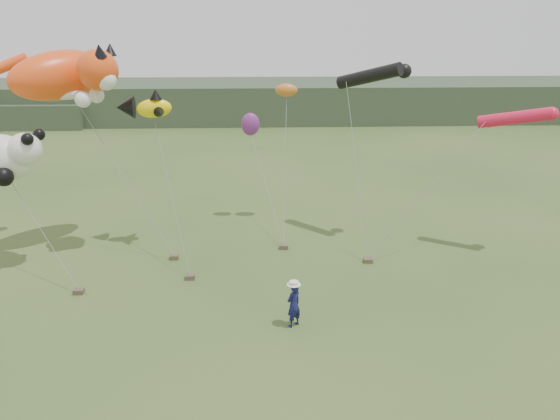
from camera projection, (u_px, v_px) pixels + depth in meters
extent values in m
plane|color=#385123|center=(255.00, 329.00, 19.56)|extent=(120.00, 120.00, 0.00)
cube|color=#2D3D28|center=(255.00, 100.00, 61.38)|extent=(90.00, 12.00, 4.00)
imported|color=#14164B|center=(294.00, 305.00, 19.47)|extent=(0.73, 0.71, 1.69)
cube|color=brown|center=(174.00, 257.00, 25.23)|extent=(0.39, 0.31, 0.20)
cube|color=brown|center=(190.00, 277.00, 23.27)|extent=(0.39, 0.31, 0.20)
cube|color=brown|center=(368.00, 260.00, 24.89)|extent=(0.39, 0.31, 0.20)
cube|color=brown|center=(79.00, 291.00, 22.03)|extent=(0.39, 0.31, 0.20)
cube|color=brown|center=(284.00, 247.00, 26.39)|extent=(0.39, 0.31, 0.20)
ellipsoid|color=#FF4D15|center=(60.00, 75.00, 24.40)|extent=(5.02, 4.94, 2.59)
sphere|color=#FF4D15|center=(98.00, 70.00, 23.46)|extent=(1.76, 1.76, 1.76)
cone|color=black|center=(99.00, 50.00, 22.73)|extent=(0.55, 0.67, 0.66)
cone|color=black|center=(110.00, 49.00, 23.67)|extent=(0.55, 0.63, 0.63)
sphere|color=white|center=(106.00, 80.00, 23.32)|extent=(0.88, 0.88, 0.88)
ellipsoid|color=white|center=(65.00, 94.00, 24.39)|extent=(1.73, 0.86, 0.54)
sphere|color=white|center=(83.00, 100.00, 23.26)|extent=(0.69, 0.69, 0.69)
sphere|color=white|center=(96.00, 95.00, 24.57)|extent=(0.69, 0.69, 0.69)
cylinder|color=#FF4D15|center=(8.00, 65.00, 24.91)|extent=(1.83, 1.34, 1.06)
ellipsoid|color=yellow|center=(154.00, 108.00, 24.72)|extent=(1.69, 0.78, 0.95)
cone|color=black|center=(125.00, 107.00, 24.99)|extent=(0.86, 1.07, 1.03)
cone|color=black|center=(156.00, 94.00, 24.52)|extent=(0.57, 0.57, 0.46)
cone|color=black|center=(160.00, 113.00, 24.24)|extent=(0.61, 0.64, 0.46)
cone|color=black|center=(164.00, 109.00, 25.31)|extent=(0.61, 0.64, 0.46)
cylinder|color=black|center=(369.00, 76.00, 25.72)|extent=(2.93, 2.78, 1.45)
sphere|color=black|center=(404.00, 71.00, 25.18)|extent=(0.67, 0.67, 0.67)
cylinder|color=red|center=(514.00, 118.00, 24.33)|extent=(2.99, 2.07, 1.20)
sphere|color=red|center=(551.00, 114.00, 23.84)|extent=(0.61, 0.61, 0.61)
sphere|color=white|center=(25.00, 149.00, 22.70)|extent=(1.37, 1.37, 1.37)
sphere|color=black|center=(27.00, 139.00, 22.11)|extent=(0.50, 0.50, 0.50)
sphere|color=black|center=(39.00, 134.00, 23.03)|extent=(0.50, 0.50, 0.50)
sphere|color=black|center=(4.00, 177.00, 22.47)|extent=(0.80, 0.80, 0.80)
ellipsoid|color=orange|center=(286.00, 90.00, 28.14)|extent=(1.16, 0.67, 0.67)
ellipsoid|color=#75297A|center=(250.00, 124.00, 28.93)|extent=(0.98, 0.65, 1.20)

